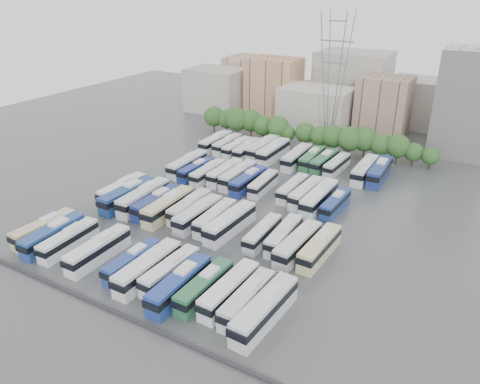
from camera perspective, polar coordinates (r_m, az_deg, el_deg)
The scene contains 54 objects.
ground at distance 90.18m, azimuth -1.79°, elevation -2.40°, with size 220.00×220.00×0.00m, color #424447.
parapet at distance 68.75m, azimuth -16.92°, elevation -12.99°, with size 56.00×0.50×0.50m, color #2D2D30.
tree_line at distance 124.40m, azimuth 7.64°, elevation 7.35°, with size 64.81×7.88×8.23m.
city_buildings at distance 152.15m, azimuth 10.48°, elevation 11.72°, with size 102.00×35.00×20.00m.
apartment_tower at distance 129.20m, azimuth 26.01°, elevation 9.70°, with size 14.00×14.00×26.00m, color silver.
electricity_pylon at distance 126.71m, azimuth 11.35°, elevation 14.07°, with size 9.00×6.91×33.83m.
bus_r0_s0 at distance 87.10m, azimuth -22.76°, elevation -4.18°, with size 3.14×12.00×3.73m.
bus_r0_s1 at distance 84.41m, azimuth -21.85°, elevation -4.91°, with size 3.16×12.34×3.84m.
bus_r0_s2 at distance 82.26m, azimuth -20.16°, elevation -5.50°, with size 3.10×11.73×3.65m.
bus_r0_s4 at distance 77.76m, azimuth -16.90°, elevation -6.73°, with size 2.94×12.49×3.90m.
bus_r0_s6 at distance 73.83m, azimuth -13.01°, elevation -8.25°, with size 2.49×11.02×3.45m.
bus_r0_s7 at distance 71.39m, azimuth -11.17°, elevation -9.03°, with size 2.85×12.96×4.07m.
bus_r0_s8 at distance 70.54m, azimuth -8.51°, elevation -9.47°, with size 2.87×11.61×3.62m.
bus_r0_s9 at distance 67.28m, azimuth -7.38°, elevation -11.10°, with size 3.06×12.73×3.98m.
bus_r0_s10 at distance 66.77m, azimuth -4.36°, elevation -11.42°, with size 2.65×11.71×3.67m.
bus_r0_s11 at distance 65.87m, azimuth -1.30°, elevation -11.82°, with size 2.99×12.30×3.84m.
bus_r0_s12 at distance 64.30m, azimuth 0.92°, elevation -12.92°, with size 2.67×11.91×3.73m.
bus_r0_s13 at distance 62.30m, azimuth 3.05°, elevation -14.12°, with size 3.56×13.52×4.20m.
bus_r1_s0 at distance 97.99m, azimuth -14.14°, elevation 0.34°, with size 2.78×12.24×3.83m.
bus_r1_s1 at distance 94.59m, azimuth -13.54°, elevation -0.37°, with size 3.24×13.50×4.22m.
bus_r1_s2 at distance 92.98m, azimuth -11.66°, elevation -0.63°, with size 3.45×13.61×4.24m.
bus_r1_s3 at distance 90.86m, azimuth -10.16°, elevation -1.26°, with size 2.71×12.22×3.83m.
bus_r1_s4 at distance 88.69m, azimuth -8.76°, elevation -1.71°, with size 3.31×13.33×4.15m.
bus_r1_s5 at distance 88.44m, azimuth -6.12°, elevation -1.78°, with size 2.97×11.98×3.73m.
bus_r1_s6 at distance 85.44m, azimuth -5.12°, elevation -2.69°, with size 2.91×12.39×3.87m.
bus_r1_s7 at distance 84.16m, azimuth -3.04°, elevation -3.15°, with size 2.97×11.75×3.66m.
bus_r1_s8 at distance 81.99m, azimuth -1.22°, elevation -3.75°, with size 3.34×13.14×4.09m.
bus_r1_s10 at distance 79.53m, azimuth 2.77°, elevation -5.02°, with size 2.66×10.93×3.41m.
bus_r1_s11 at distance 78.99m, azimuth 5.37°, elevation -5.26°, with size 3.05×11.58×3.60m.
bus_r1_s12 at distance 76.40m, azimuth 7.06°, elevation -6.31°, with size 3.37×12.78×3.97m.
bus_r1_s13 at distance 76.12m, azimuth 9.69°, elevation -6.67°, with size 3.06×12.35×3.85m.
bus_r2_s1 at distance 108.36m, azimuth -6.43°, elevation 3.39°, with size 3.00×12.74×3.98m.
bus_r2_s2 at distance 105.80m, azimuth -5.38°, elevation 2.74°, with size 2.87×10.98×3.41m.
bus_r2_s3 at distance 103.70m, azimuth -3.91°, elevation 2.39°, with size 2.66×11.55×3.61m.
bus_r2_s4 at distance 103.51m, azimuth -1.82°, elevation 2.40°, with size 2.55×11.69×3.67m.
bus_r2_s5 at distance 101.75m, azimuth -0.25°, elevation 2.08°, with size 2.78×12.44×3.90m.
bus_r2_s6 at distance 99.10m, azimuth 1.01°, elevation 1.39°, with size 2.92×12.06×3.76m.
bus_r2_s7 at distance 98.30m, azimuth 2.84°, elevation 1.04°, with size 2.89×10.88×3.38m.
bus_r2_s9 at distance 96.39m, azimuth 6.44°, elevation 0.45°, with size 2.45×11.22×3.52m.
bus_r2_s10 at distance 94.58m, azimuth 8.07°, elevation -0.06°, with size 3.04×12.04×3.75m.
bus_r2_s11 at distance 92.26m, azimuth 9.63°, elevation -0.68°, with size 3.06×13.41×4.20m.
bus_r2_s12 at distance 91.32m, azimuth 11.55°, elevation -1.39°, with size 2.68×10.89×3.40m.
bus_r3_s0 at distance 123.20m, azimuth -2.97°, elevation 6.15°, with size 2.72×12.37×3.88m.
bus_r3_s1 at distance 121.75m, azimuth -1.54°, elevation 5.87°, with size 2.65×11.47×3.59m.
bus_r3_s2 at distance 119.46m, azimuth -0.37°, elevation 5.49°, with size 2.60×11.30×3.53m.
bus_r3_s3 at distance 117.67m, azimuth 0.89°, elevation 5.22°, with size 3.05×11.87×3.70m.
bus_r3_s4 at distance 118.08m, azimuth 2.77°, elevation 5.40°, with size 3.02×13.40×4.20m.
bus_r3_s5 at distance 115.84m, azimuth 4.08°, elevation 4.97°, with size 2.93×13.39×4.20m.
bus_r3_s7 at distance 112.79m, azimuth 6.92°, elevation 4.26°, with size 3.11×13.06×4.08m.
bus_r3_s8 at distance 112.94m, azimuth 8.73°, elevation 4.08°, with size 3.01×11.88×3.70m.
bus_r3_s9 at distance 111.66m, azimuth 10.24°, elevation 3.74°, with size 3.16×12.04×3.74m.
bus_r3_s10 at distance 110.29m, azimuth 11.72°, elevation 3.27°, with size 2.96×11.23×3.49m.
bus_r3_s12 at distance 107.99m, azimuth 14.99°, elevation 2.65°, with size 3.07×13.27×4.15m.
bus_r3_s13 at distance 107.89m, azimuth 16.66°, elevation 2.43°, with size 3.36×13.39×4.17m.
Camera 1 is at (42.98, -67.78, 41.11)m, focal length 35.00 mm.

